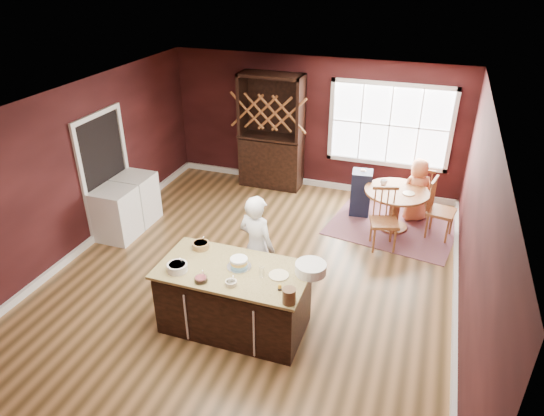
{
  "coord_description": "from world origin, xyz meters",
  "views": [
    {
      "loc": [
        2.28,
        -5.76,
        4.46
      ],
      "look_at": [
        0.19,
        0.31,
        1.05
      ],
      "focal_mm": 32.0,
      "sensor_mm": 36.0,
      "label": 1
    }
  ],
  "objects_px": {
    "chair_east": "(442,209)",
    "seated_woman": "(417,190)",
    "high_chair": "(361,192)",
    "hutch": "(271,132)",
    "dining_table": "(396,201)",
    "chair_south": "(385,220)",
    "dryer": "(137,198)",
    "kitchen_island": "(234,300)",
    "toddler": "(358,174)",
    "baker": "(257,247)",
    "washer": "(116,214)",
    "chair_north": "(421,190)",
    "layer_cake": "(239,263)"
  },
  "relations": [
    {
      "from": "kitchen_island",
      "to": "toddler",
      "type": "bearing_deg",
      "value": 75.8
    },
    {
      "from": "kitchen_island",
      "to": "chair_north",
      "type": "xyz_separation_m",
      "value": [
        2.08,
        4.07,
        0.06
      ]
    },
    {
      "from": "kitchen_island",
      "to": "seated_woman",
      "type": "distance_m",
      "value": 4.31
    },
    {
      "from": "high_chair",
      "to": "dryer",
      "type": "bearing_deg",
      "value": -163.75
    },
    {
      "from": "baker",
      "to": "seated_woman",
      "type": "distance_m",
      "value": 3.64
    },
    {
      "from": "kitchen_island",
      "to": "toddler",
      "type": "distance_m",
      "value": 3.84
    },
    {
      "from": "hutch",
      "to": "dryer",
      "type": "xyz_separation_m",
      "value": [
        -1.82,
        -2.3,
        -0.73
      ]
    },
    {
      "from": "chair_east",
      "to": "chair_south",
      "type": "bearing_deg",
      "value": 138.93
    },
    {
      "from": "seated_woman",
      "to": "washer",
      "type": "height_order",
      "value": "seated_woman"
    },
    {
      "from": "chair_east",
      "to": "seated_woman",
      "type": "xyz_separation_m",
      "value": [
        -0.46,
        0.51,
        0.06
      ]
    },
    {
      "from": "chair_north",
      "to": "dryer",
      "type": "height_order",
      "value": "chair_north"
    },
    {
      "from": "dining_table",
      "to": "chair_east",
      "type": "height_order",
      "value": "chair_east"
    },
    {
      "from": "chair_north",
      "to": "dryer",
      "type": "xyz_separation_m",
      "value": [
        -4.9,
        -1.98,
        -0.04
      ]
    },
    {
      "from": "chair_east",
      "to": "hutch",
      "type": "xyz_separation_m",
      "value": [
        -3.48,
        1.09,
        0.64
      ]
    },
    {
      "from": "high_chair",
      "to": "hutch",
      "type": "height_order",
      "value": "hutch"
    },
    {
      "from": "layer_cake",
      "to": "dryer",
      "type": "relative_size",
      "value": 0.34
    },
    {
      "from": "chair_south",
      "to": "washer",
      "type": "distance_m",
      "value": 4.56
    },
    {
      "from": "kitchen_island",
      "to": "dryer",
      "type": "relative_size",
      "value": 2.1
    },
    {
      "from": "chair_south",
      "to": "dryer",
      "type": "distance_m",
      "value": 4.44
    },
    {
      "from": "layer_cake",
      "to": "toddler",
      "type": "relative_size",
      "value": 1.21
    },
    {
      "from": "kitchen_island",
      "to": "washer",
      "type": "height_order",
      "value": "kitchen_island"
    },
    {
      "from": "hutch",
      "to": "kitchen_island",
      "type": "bearing_deg",
      "value": -77.09
    },
    {
      "from": "dining_table",
      "to": "hutch",
      "type": "height_order",
      "value": "hutch"
    },
    {
      "from": "kitchen_island",
      "to": "high_chair",
      "type": "bearing_deg",
      "value": 74.64
    },
    {
      "from": "seated_woman",
      "to": "chair_east",
      "type": "bearing_deg",
      "value": 105.29
    },
    {
      "from": "kitchen_island",
      "to": "dryer",
      "type": "height_order",
      "value": "kitchen_island"
    },
    {
      "from": "layer_cake",
      "to": "toddler",
      "type": "height_order",
      "value": "layer_cake"
    },
    {
      "from": "seated_woman",
      "to": "dining_table",
      "type": "bearing_deg",
      "value": 27.74
    },
    {
      "from": "chair_north",
      "to": "chair_south",
      "type": "bearing_deg",
      "value": 69.53
    },
    {
      "from": "chair_north",
      "to": "dryer",
      "type": "relative_size",
      "value": 1.1
    },
    {
      "from": "chair_south",
      "to": "chair_north",
      "type": "distance_m",
      "value": 1.53
    },
    {
      "from": "dining_table",
      "to": "dryer",
      "type": "bearing_deg",
      "value": -164.36
    },
    {
      "from": "chair_south",
      "to": "toddler",
      "type": "relative_size",
      "value": 4.1
    },
    {
      "from": "high_chair",
      "to": "hutch",
      "type": "relative_size",
      "value": 0.38
    },
    {
      "from": "baker",
      "to": "chair_south",
      "type": "bearing_deg",
      "value": -112.28
    },
    {
      "from": "chair_north",
      "to": "toddler",
      "type": "distance_m",
      "value": 1.24
    },
    {
      "from": "toddler",
      "to": "dryer",
      "type": "height_order",
      "value": "toddler"
    },
    {
      "from": "kitchen_island",
      "to": "baker",
      "type": "height_order",
      "value": "baker"
    },
    {
      "from": "chair_south",
      "to": "high_chair",
      "type": "xyz_separation_m",
      "value": [
        -0.57,
        1.08,
        -0.08
      ]
    },
    {
      "from": "baker",
      "to": "high_chair",
      "type": "relative_size",
      "value": 1.75
    },
    {
      "from": "chair_south",
      "to": "dryer",
      "type": "xyz_separation_m",
      "value": [
        -4.41,
        -0.53,
        -0.08
      ]
    },
    {
      "from": "chair_east",
      "to": "washer",
      "type": "distance_m",
      "value": 5.61
    },
    {
      "from": "baker",
      "to": "washer",
      "type": "relative_size",
      "value": 1.75
    },
    {
      "from": "kitchen_island",
      "to": "layer_cake",
      "type": "bearing_deg",
      "value": 51.86
    },
    {
      "from": "chair_north",
      "to": "baker",
      "type": "bearing_deg",
      "value": 56.53
    },
    {
      "from": "layer_cake",
      "to": "dryer",
      "type": "distance_m",
      "value": 3.56
    },
    {
      "from": "kitchen_island",
      "to": "chair_south",
      "type": "distance_m",
      "value": 3.07
    },
    {
      "from": "chair_east",
      "to": "chair_north",
      "type": "xyz_separation_m",
      "value": [
        -0.39,
        0.77,
        -0.04
      ]
    },
    {
      "from": "seated_woman",
      "to": "dryer",
      "type": "distance_m",
      "value": 5.13
    },
    {
      "from": "dining_table",
      "to": "dryer",
      "type": "distance_m",
      "value": 4.68
    }
  ]
}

